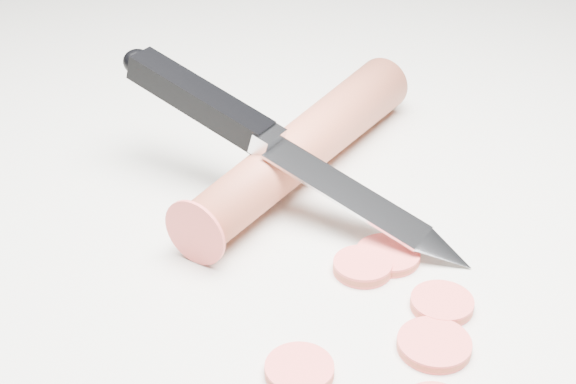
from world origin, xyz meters
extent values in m
plane|color=silver|center=(0.00, 0.00, 0.00)|extent=(2.40, 2.40, 0.00)
cylinder|color=#B85036|center=(-0.02, 0.10, 0.02)|extent=(0.18, 0.19, 0.03)
cylinder|color=#F14C47|center=(-0.01, -0.01, 0.00)|extent=(0.03, 0.03, 0.01)
cylinder|color=#F14C47|center=(-0.06, -0.08, 0.00)|extent=(0.03, 0.03, 0.01)
cylinder|color=#F14C47|center=(0.01, 0.00, 0.00)|extent=(0.04, 0.04, 0.01)
cylinder|color=#F14C47|center=(0.02, -0.05, 0.00)|extent=(0.03, 0.03, 0.01)
cylinder|color=#F14C47|center=(0.01, -0.07, 0.00)|extent=(0.04, 0.04, 0.01)
camera|label=1|loc=(-0.11, -0.34, 0.27)|focal=50.00mm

